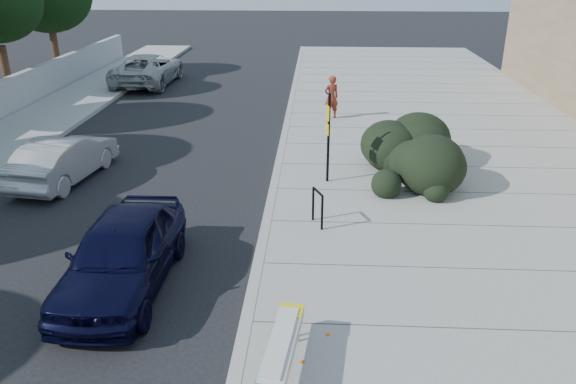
% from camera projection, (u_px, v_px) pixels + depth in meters
% --- Properties ---
extents(ground, '(120.00, 120.00, 0.00)m').
position_uv_depth(ground, '(258.00, 269.00, 11.52)').
color(ground, black).
rests_on(ground, ground).
extents(sidewalk_near, '(11.20, 50.00, 0.15)m').
position_uv_depth(sidewalk_near, '(474.00, 181.00, 15.82)').
color(sidewalk_near, gray).
rests_on(sidewalk_near, ground).
extents(curb_near, '(0.22, 50.00, 0.17)m').
position_uv_depth(curb_near, '(276.00, 177.00, 16.10)').
color(curb_near, '#9E9E99').
rests_on(curb_near, ground).
extents(curb_far, '(0.22, 50.00, 0.17)m').
position_uv_depth(curb_far, '(5.00, 172.00, 16.49)').
color(curb_far, '#9E9E99').
rests_on(curb_far, ground).
extents(bench, '(0.62, 1.93, 0.58)m').
position_uv_depth(bench, '(282.00, 345.00, 8.32)').
color(bench, gray).
rests_on(bench, sidewalk_near).
extents(bike_rack, '(0.27, 0.55, 0.86)m').
position_uv_depth(bike_rack, '(318.00, 204.00, 12.91)').
color(bike_rack, black).
rests_on(bike_rack, sidewalk_near).
extents(sign_post, '(0.13, 0.28, 2.48)m').
position_uv_depth(sign_post, '(328.00, 132.00, 15.10)').
color(sign_post, black).
rests_on(sign_post, sidewalk_near).
extents(hedge, '(3.81, 5.04, 1.70)m').
position_uv_depth(hedge, '(416.00, 143.00, 16.10)').
color(hedge, black).
rests_on(hedge, sidewalk_near).
extents(sedan_navy, '(1.74, 4.28, 1.46)m').
position_uv_depth(sedan_navy, '(122.00, 253.00, 10.66)').
color(sedan_navy, black).
rests_on(sedan_navy, ground).
extents(wagon_silver, '(1.89, 4.08, 1.29)m').
position_uv_depth(wagon_silver, '(64.00, 159.00, 15.89)').
color(wagon_silver, '#A0A0A5').
rests_on(wagon_silver, ground).
extents(suv_silver, '(2.62, 5.51, 1.52)m').
position_uv_depth(suv_silver, '(148.00, 69.00, 27.94)').
color(suv_silver, '#A7AAAD').
rests_on(suv_silver, ground).
extents(pedestrian, '(0.71, 0.61, 1.64)m').
position_uv_depth(pedestrian, '(331.00, 97.00, 21.43)').
color(pedestrian, maroon).
rests_on(pedestrian, sidewalk_near).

